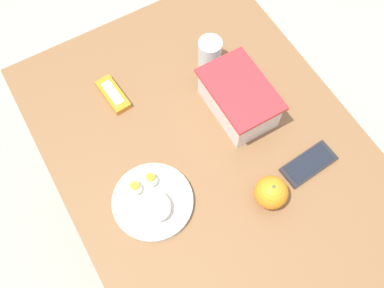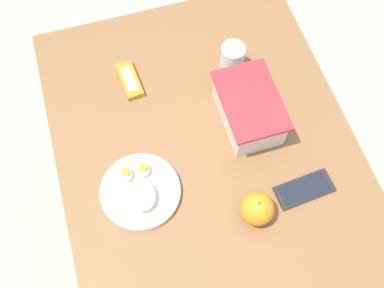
{
  "view_description": "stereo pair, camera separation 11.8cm",
  "coord_description": "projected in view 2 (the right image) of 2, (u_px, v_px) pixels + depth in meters",
  "views": [
    {
      "loc": [
        0.4,
        -0.29,
        1.81
      ],
      "look_at": [
        -0.03,
        -0.04,
        0.74
      ],
      "focal_mm": 42.0,
      "sensor_mm": 36.0,
      "label": 1
    },
    {
      "loc": [
        0.45,
        -0.18,
        1.81
      ],
      "look_at": [
        -0.03,
        -0.04,
        0.74
      ],
      "focal_mm": 42.0,
      "sensor_mm": 36.0,
      "label": 2
    }
  ],
  "objects": [
    {
      "name": "drinking_glass",
      "position": [
        232.0,
        59.0,
        1.28
      ],
      "size": [
        0.07,
        0.07,
        0.09
      ],
      "color": "silver",
      "rests_on": "table"
    },
    {
      "name": "orange_fruit",
      "position": [
        257.0,
        209.0,
        1.09
      ],
      "size": [
        0.09,
        0.09,
        0.09
      ],
      "color": "orange",
      "rests_on": "table"
    },
    {
      "name": "rice_plate",
      "position": [
        140.0,
        191.0,
        1.14
      ],
      "size": [
        0.21,
        0.21,
        0.06
      ],
      "color": "silver",
      "rests_on": "table"
    },
    {
      "name": "table",
      "position": [
        208.0,
        170.0,
        1.29
      ],
      "size": [
        1.07,
        0.8,
        0.71
      ],
      "color": "brown",
      "rests_on": "ground_plane"
    },
    {
      "name": "food_container",
      "position": [
        249.0,
        110.0,
        1.21
      ],
      "size": [
        0.22,
        0.15,
        0.11
      ],
      "color": "white",
      "rests_on": "table"
    },
    {
      "name": "candy_bar",
      "position": [
        130.0,
        80.0,
        1.29
      ],
      "size": [
        0.13,
        0.06,
        0.02
      ],
      "color": "orange",
      "rests_on": "table"
    },
    {
      "name": "ground_plane",
      "position": [
        203.0,
        226.0,
        1.84
      ],
      "size": [
        10.0,
        10.0,
        0.0
      ],
      "primitive_type": "plane",
      "color": "#B2A899"
    },
    {
      "name": "cell_phone",
      "position": [
        304.0,
        189.0,
        1.15
      ],
      "size": [
        0.08,
        0.15,
        0.01
      ],
      "color": "#232328",
      "rests_on": "table"
    }
  ]
}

